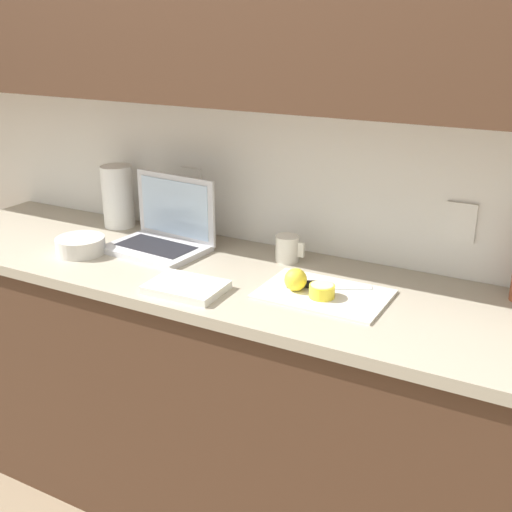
# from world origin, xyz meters

# --- Properties ---
(ground_plane) EXTENTS (12.00, 12.00, 0.00)m
(ground_plane) POSITION_xyz_m (0.00, 0.00, 0.00)
(ground_plane) COLOR #847056
(ground_plane) RESTS_ON ground
(wall_back) EXTENTS (5.20, 0.38, 2.60)m
(wall_back) POSITION_xyz_m (0.00, 0.23, 1.56)
(wall_back) COLOR white
(wall_back) RESTS_ON ground_plane
(counter_unit) EXTENTS (2.31, 0.60, 0.91)m
(counter_unit) POSITION_xyz_m (-0.02, 0.00, 0.47)
(counter_unit) COLOR #472D1E
(counter_unit) RESTS_ON ground_plane
(laptop) EXTENTS (0.35, 0.26, 0.25)m
(laptop) POSITION_xyz_m (-0.28, 0.09, 0.97)
(laptop) COLOR silver
(laptop) RESTS_ON counter_unit
(cutting_board) EXTENTS (0.37, 0.25, 0.01)m
(cutting_board) POSITION_xyz_m (0.37, -0.02, 0.92)
(cutting_board) COLOR silver
(cutting_board) RESTS_ON counter_unit
(knife) EXTENTS (0.24, 0.14, 0.02)m
(knife) POSITION_xyz_m (0.33, 0.01, 0.93)
(knife) COLOR silver
(knife) RESTS_ON cutting_board
(lemon_half_cut) EXTENTS (0.07, 0.07, 0.04)m
(lemon_half_cut) POSITION_xyz_m (0.37, -0.05, 0.94)
(lemon_half_cut) COLOR yellow
(lemon_half_cut) RESTS_ON cutting_board
(lemon_whole_beside) EXTENTS (0.07, 0.07, 0.07)m
(lemon_whole_beside) POSITION_xyz_m (0.29, -0.04, 0.95)
(lemon_whole_beside) COLOR yellow
(lemon_whole_beside) RESTS_ON cutting_board
(measuring_cup) EXTENTS (0.10, 0.08, 0.09)m
(measuring_cup) POSITION_xyz_m (0.15, 0.18, 0.96)
(measuring_cup) COLOR silver
(measuring_cup) RESTS_ON counter_unit
(bowl_white) EXTENTS (0.17, 0.17, 0.06)m
(bowl_white) POSITION_xyz_m (-0.50, -0.09, 0.94)
(bowl_white) COLOR beige
(bowl_white) RESTS_ON counter_unit
(paper_towel_roll) EXTENTS (0.12, 0.12, 0.23)m
(paper_towel_roll) POSITION_xyz_m (-0.58, 0.21, 1.03)
(paper_towel_roll) COLOR white
(paper_towel_roll) RESTS_ON counter_unit
(dish_towel) EXTENTS (0.23, 0.17, 0.02)m
(dish_towel) POSITION_xyz_m (-0.00, -0.18, 0.93)
(dish_towel) COLOR silver
(dish_towel) RESTS_ON counter_unit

